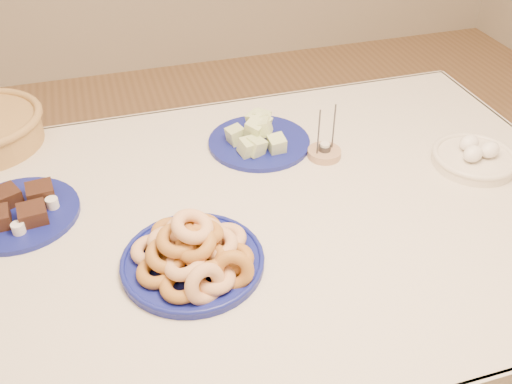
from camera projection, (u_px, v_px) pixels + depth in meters
dining_table at (250, 247)px, 1.41m from camera, size 1.71×1.11×0.75m
donut_platter at (193, 253)px, 1.18m from camera, size 0.36×0.36×0.14m
melon_plate at (258, 136)px, 1.56m from camera, size 0.31×0.31×0.10m
brownie_plate at (19, 211)px, 1.33m from camera, size 0.30×0.30×0.05m
candle_holder at (324, 152)px, 1.53m from camera, size 0.11×0.11×0.15m
egg_bowl at (474, 157)px, 1.49m from camera, size 0.27×0.27×0.07m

